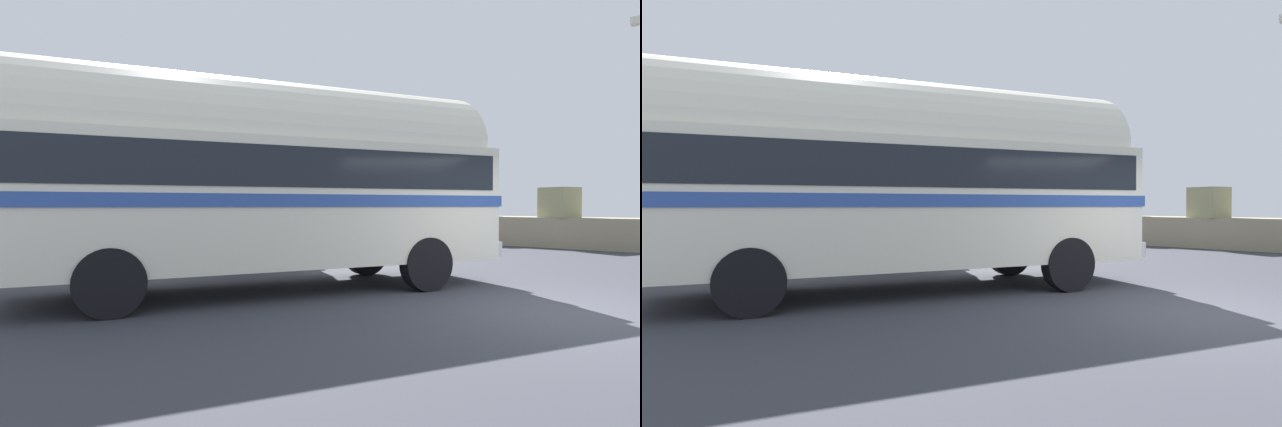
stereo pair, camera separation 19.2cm
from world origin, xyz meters
TOP-DOWN VIEW (x-y plane):
  - ground at (0.00, 0.00)m, footprint 32.00×26.00m
  - vintage_coach at (-4.58, -1.63)m, footprint 5.77×8.79m
  - second_coach at (-9.60, -1.42)m, footprint 6.49×8.58m

SIDE VIEW (x-z plane):
  - ground at x=0.00m, z-range 0.00..0.02m
  - vintage_coach at x=-4.58m, z-range 0.20..3.90m
  - second_coach at x=-9.60m, z-range 0.20..3.90m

